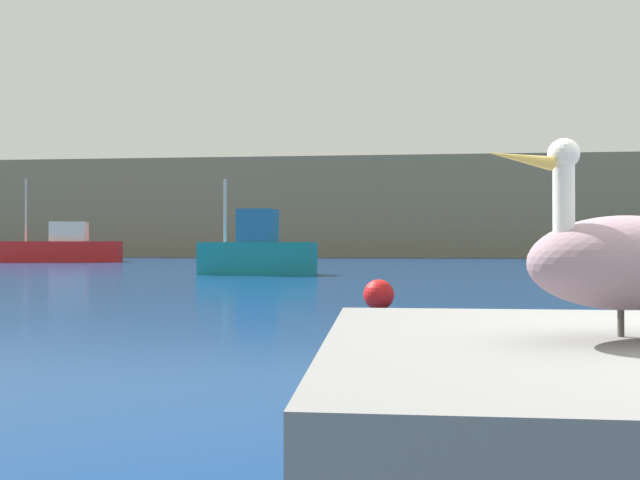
# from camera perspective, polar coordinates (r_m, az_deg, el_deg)

# --- Properties ---
(hillside_backdrop) EXTENTS (140.00, 12.18, 9.45)m
(hillside_backdrop) POSITION_cam_1_polar(r_m,az_deg,el_deg) (64.49, 7.11, 2.73)
(hillside_backdrop) COLOR #7F755B
(hillside_backdrop) RESTS_ON ground
(pier_dock) EXTENTS (2.71, 2.68, 0.74)m
(pier_dock) POSITION_cam_1_polar(r_m,az_deg,el_deg) (3.24, 26.09, -14.61)
(pier_dock) COLOR gray
(pier_dock) RESTS_ON ground
(pelican) EXTENTS (1.28, 0.94, 0.88)m
(pelican) POSITION_cam_1_polar(r_m,az_deg,el_deg) (3.14, 25.91, -1.67)
(pelican) COLOR gray
(pelican) RESTS_ON pier_dock
(fishing_boat_teal) EXTENTS (4.62, 1.91, 3.78)m
(fishing_boat_teal) POSITION_cam_1_polar(r_m,az_deg,el_deg) (25.00, -5.64, -1.01)
(fishing_boat_teal) COLOR teal
(fishing_boat_teal) RESTS_ON ground
(fishing_boat_red) EXTENTS (7.98, 4.17, 5.60)m
(fishing_boat_red) POSITION_cam_1_polar(r_m,az_deg,el_deg) (46.24, -22.17, -0.70)
(fishing_boat_red) COLOR red
(fishing_boat_red) RESTS_ON ground
(mooring_buoy) EXTENTS (0.55, 0.55, 0.55)m
(mooring_buoy) POSITION_cam_1_polar(r_m,az_deg,el_deg) (11.35, 5.32, -4.94)
(mooring_buoy) COLOR red
(mooring_buoy) RESTS_ON ground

